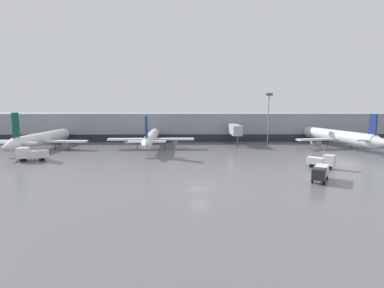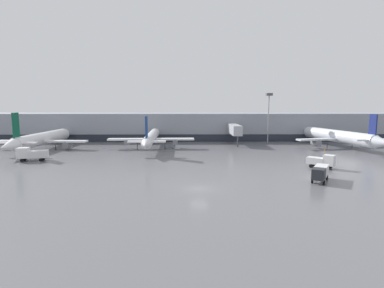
# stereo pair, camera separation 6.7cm
# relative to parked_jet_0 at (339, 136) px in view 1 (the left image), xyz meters

# --- Properties ---
(ground_plane) EXTENTS (320.00, 320.00, 0.00)m
(ground_plane) POSITION_rel_parked_jet_0_xyz_m (-40.30, -39.92, -3.20)
(ground_plane) COLOR slate
(terminal_building) EXTENTS (160.00, 29.06, 9.00)m
(terminal_building) POSITION_rel_parked_jet_0_xyz_m (-40.25, 22.01, 1.29)
(terminal_building) COLOR gray
(terminal_building) RESTS_ON ground_plane
(parked_jet_0) EXTENTS (25.30, 34.21, 9.77)m
(parked_jet_0) POSITION_rel_parked_jet_0_xyz_m (0.00, 0.00, 0.00)
(parked_jet_0) COLOR silver
(parked_jet_0) RESTS_ON ground_plane
(parked_jet_1) EXTENTS (24.34, 33.90, 10.24)m
(parked_jet_1) POSITION_rel_parked_jet_0_xyz_m (-81.29, -1.93, -0.35)
(parked_jet_1) COLOR white
(parked_jet_1) RESTS_ON ground_plane
(parked_jet_2) EXTENTS (23.41, 33.67, 9.42)m
(parked_jet_2) POSITION_rel_parked_jet_0_xyz_m (-52.01, -1.18, -0.06)
(parked_jet_2) COLOR white
(parked_jet_2) RESTS_ON ground_plane
(service_truck_0) EXTENTS (4.61, 5.90, 2.38)m
(service_truck_0) POSITION_rel_parked_jet_0_xyz_m (-20.84, -35.83, -1.70)
(service_truck_0) COLOR silver
(service_truck_0) RESTS_ON ground_plane
(service_truck_1) EXTENTS (6.26, 3.13, 2.94)m
(service_truck_1) POSITION_rel_parked_jet_0_xyz_m (-75.70, -18.20, -1.59)
(service_truck_1) COLOR silver
(service_truck_1) RESTS_ON ground_plane
(service_truck_2) EXTENTS (4.96, 4.59, 2.70)m
(service_truck_2) POSITION_rel_parked_jet_0_xyz_m (-16.31, -26.23, -1.73)
(service_truck_2) COLOR silver
(service_truck_2) RESTS_ON ground_plane
(traffic_cone_1) EXTENTS (0.37, 0.37, 0.77)m
(traffic_cone_1) POSITION_rel_parked_jet_0_xyz_m (-6.42, -5.84, -2.82)
(traffic_cone_1) COLOR orange
(traffic_cone_1) RESTS_ON ground_plane
(apron_light_mast_2) EXTENTS (1.80, 1.80, 15.46)m
(apron_light_mast_2) POSITION_rel_parked_jet_0_xyz_m (-17.17, 10.01, 9.25)
(apron_light_mast_2) COLOR gray
(apron_light_mast_2) RESTS_ON ground_plane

